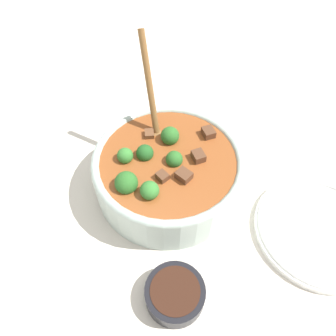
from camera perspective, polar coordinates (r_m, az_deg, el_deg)
ground_plane at (r=0.67m, az=0.00°, el=-3.05°), size 4.00×4.00×0.00m
stew_bowl at (r=0.63m, az=-0.07°, el=-0.35°), size 0.28×0.28×0.26m
condiment_bowl at (r=0.56m, az=1.22°, el=-21.01°), size 0.10×0.10×0.04m
empty_plate at (r=0.67m, az=24.75°, el=-9.71°), size 0.23×0.23×0.02m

